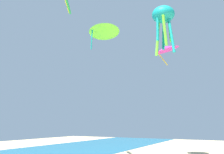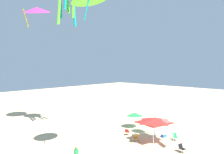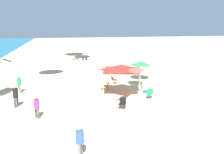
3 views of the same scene
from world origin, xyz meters
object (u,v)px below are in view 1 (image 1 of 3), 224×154
at_px(kite_delta_lime, 104,30).
at_px(kite_octopus_teal, 163,17).
at_px(kite_parafoil_green, 66,0).
at_px(kite_delta_magenta, 166,48).

bearing_deg(kite_delta_lime, kite_octopus_teal, 21.04).
bearing_deg(kite_parafoil_green, kite_delta_magenta, -74.00).
height_order(kite_parafoil_green, kite_delta_magenta, kite_parafoil_green).
bearing_deg(kite_octopus_teal, kite_delta_lime, 16.00).
distance_m(kite_delta_lime, kite_delta_magenta, 13.92).
height_order(kite_delta_lime, kite_parafoil_green, kite_parafoil_green).
relative_size(kite_delta_lime, kite_delta_magenta, 0.86).
distance_m(kite_parafoil_green, kite_delta_magenta, 15.89).
bearing_deg(kite_parafoil_green, kite_delta_lime, -139.51).
bearing_deg(kite_delta_lime, kite_parafoil_green, 110.16).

